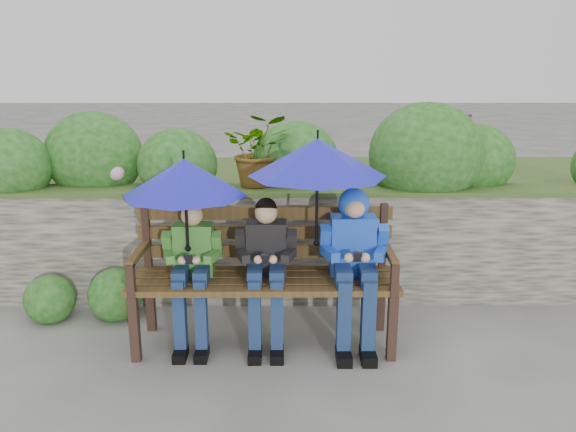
{
  "coord_description": "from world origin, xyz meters",
  "views": [
    {
      "loc": [
        -0.03,
        -4.07,
        2.06
      ],
      "look_at": [
        0.0,
        0.1,
        0.95
      ],
      "focal_mm": 35.0,
      "sensor_mm": 36.0,
      "label": 1
    }
  ],
  "objects_px": {
    "boy_right": "(354,253)",
    "umbrella_right": "(317,157)",
    "boy_left": "(192,264)",
    "boy_middle": "(266,263)",
    "park_bench": "(265,267)",
    "umbrella_left": "(185,177)"
  },
  "relations": [
    {
      "from": "boy_left",
      "to": "boy_middle",
      "type": "bearing_deg",
      "value": -0.26
    },
    {
      "from": "umbrella_left",
      "to": "boy_middle",
      "type": "bearing_deg",
      "value": 2.42
    },
    {
      "from": "park_bench",
      "to": "boy_middle",
      "type": "relative_size",
      "value": 1.75
    },
    {
      "from": "boy_middle",
      "to": "umbrella_left",
      "type": "height_order",
      "value": "umbrella_left"
    },
    {
      "from": "boy_right",
      "to": "umbrella_right",
      "type": "bearing_deg",
      "value": 172.42
    },
    {
      "from": "boy_middle",
      "to": "park_bench",
      "type": "bearing_deg",
      "value": 99.98
    },
    {
      "from": "park_bench",
      "to": "umbrella_left",
      "type": "distance_m",
      "value": 0.91
    },
    {
      "from": "park_bench",
      "to": "boy_left",
      "type": "xyz_separation_m",
      "value": [
        -0.53,
        -0.09,
        0.05
      ]
    },
    {
      "from": "boy_right",
      "to": "boy_left",
      "type": "bearing_deg",
      "value": -179.83
    },
    {
      "from": "boy_left",
      "to": "boy_right",
      "type": "bearing_deg",
      "value": 0.17
    },
    {
      "from": "park_bench",
      "to": "boy_right",
      "type": "distance_m",
      "value": 0.68
    },
    {
      "from": "boy_middle",
      "to": "boy_right",
      "type": "bearing_deg",
      "value": 0.53
    },
    {
      "from": "boy_left",
      "to": "umbrella_left",
      "type": "xyz_separation_m",
      "value": [
        -0.02,
        -0.03,
        0.66
      ]
    },
    {
      "from": "boy_middle",
      "to": "boy_right",
      "type": "xyz_separation_m",
      "value": [
        0.65,
        0.01,
        0.07
      ]
    },
    {
      "from": "boy_right",
      "to": "park_bench",
      "type": "bearing_deg",
      "value": 172.8
    },
    {
      "from": "boy_left",
      "to": "umbrella_left",
      "type": "relative_size",
      "value": 1.25
    },
    {
      "from": "boy_middle",
      "to": "umbrella_right",
      "type": "height_order",
      "value": "umbrella_right"
    },
    {
      "from": "park_bench",
      "to": "boy_middle",
      "type": "bearing_deg",
      "value": -80.02
    },
    {
      "from": "boy_right",
      "to": "boy_middle",
      "type": "bearing_deg",
      "value": -179.47
    },
    {
      "from": "park_bench",
      "to": "umbrella_right",
      "type": "distance_m",
      "value": 0.93
    },
    {
      "from": "boy_middle",
      "to": "umbrella_right",
      "type": "xyz_separation_m",
      "value": [
        0.37,
        0.04,
        0.78
      ]
    },
    {
      "from": "park_bench",
      "to": "boy_left",
      "type": "distance_m",
      "value": 0.54
    }
  ]
}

